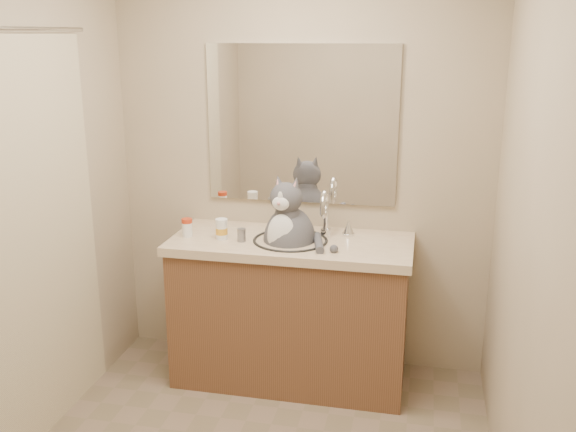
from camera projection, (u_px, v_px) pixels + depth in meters
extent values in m
cube|color=tan|center=(301.00, 167.00, 3.74)|extent=(2.20, 0.01, 2.40)
cube|color=tan|center=(78.00, 396.00, 1.37)|extent=(2.20, 0.01, 2.40)
cube|color=tan|center=(534.00, 248.00, 2.33)|extent=(0.01, 2.50, 2.40)
cube|color=brown|center=(291.00, 314.00, 3.68)|extent=(1.30, 0.55, 0.80)
cube|color=beige|center=(291.00, 244.00, 3.56)|extent=(1.34, 0.59, 0.05)
torus|color=black|center=(290.00, 240.00, 3.54)|extent=(0.42, 0.42, 0.02)
ellipsoid|color=white|center=(290.00, 253.00, 3.56)|extent=(0.40, 0.40, 0.15)
cylinder|color=silver|center=(326.00, 217.00, 3.64)|extent=(0.03, 0.03, 0.18)
torus|color=silver|center=(324.00, 204.00, 3.55)|extent=(0.03, 0.16, 0.16)
cone|color=silver|center=(348.00, 227.00, 3.62)|extent=(0.06, 0.06, 0.08)
cube|color=white|center=(301.00, 125.00, 3.65)|extent=(1.10, 0.02, 0.90)
cube|color=beige|center=(27.00, 250.00, 2.92)|extent=(0.01, 1.20, 1.90)
cylinder|color=silver|center=(0.00, 29.00, 2.65)|extent=(0.02, 1.30, 0.02)
ellipsoid|color=#4E4E53|center=(290.00, 241.00, 3.56)|extent=(0.35, 0.37, 0.39)
ellipsoid|color=white|center=(282.00, 236.00, 3.45)|extent=(0.17, 0.12, 0.25)
ellipsoid|color=#4E4E53|center=(286.00, 198.00, 3.45)|extent=(0.21, 0.19, 0.17)
ellipsoid|color=white|center=(281.00, 204.00, 3.39)|extent=(0.10, 0.06, 0.08)
sphere|color=#D88C8C|center=(278.00, 203.00, 3.37)|extent=(0.02, 0.02, 0.02)
cone|color=#4E4E53|center=(279.00, 182.00, 3.46)|extent=(0.09, 0.07, 0.09)
cone|color=#4E4E53|center=(296.00, 184.00, 3.42)|extent=(0.09, 0.07, 0.09)
cylinder|color=#4E4E53|center=(319.00, 243.00, 3.44)|extent=(0.10, 0.26, 0.04)
cylinder|color=white|center=(187.00, 230.00, 3.60)|extent=(0.07, 0.07, 0.08)
cylinder|color=#B73013|center=(187.00, 221.00, 3.59)|extent=(0.07, 0.07, 0.02)
cylinder|color=white|center=(222.00, 231.00, 3.56)|extent=(0.08, 0.08, 0.09)
cylinder|color=gold|center=(222.00, 231.00, 3.56)|extent=(0.08, 0.08, 0.04)
cylinder|color=white|center=(221.00, 221.00, 3.54)|extent=(0.08, 0.08, 0.02)
cylinder|color=slate|center=(242.00, 235.00, 3.52)|extent=(0.05, 0.05, 0.07)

